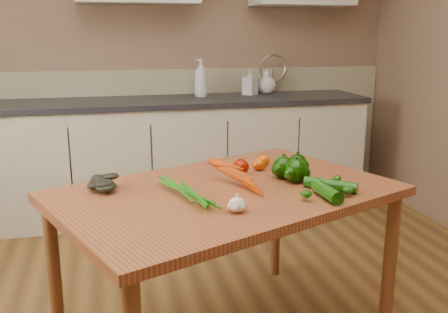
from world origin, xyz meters
name	(u,v)px	position (x,y,z in m)	size (l,w,h in m)	color
room	(214,75)	(0.00, 0.17, 1.25)	(4.04, 5.04, 2.64)	brown
counter_run	(186,154)	(0.21, 2.19, 0.46)	(2.84, 0.64, 1.14)	beige
table	(226,208)	(0.09, 0.37, 0.66)	(1.63, 1.36, 0.75)	#A65730
soap_bottle_a	(201,78)	(0.36, 2.27, 1.05)	(0.11, 0.11, 0.29)	silver
soap_bottle_b	(250,82)	(0.77, 2.30, 1.01)	(0.09, 0.10, 0.21)	silver
soap_bottle_c	(267,82)	(0.93, 2.35, 1.00)	(0.15, 0.15, 0.19)	silver
carrot_bunch	(222,182)	(0.07, 0.37, 0.78)	(0.26, 0.20, 0.07)	#CB3F04
leafy_greens	(103,179)	(-0.41, 0.49, 0.80)	(0.20, 0.18, 0.10)	black
garlic_bulb	(237,205)	(0.07, 0.10, 0.78)	(0.07, 0.07, 0.06)	white
pepper_a	(283,168)	(0.39, 0.48, 0.80)	(0.10, 0.10, 0.10)	#0C3102
pepper_b	(298,164)	(0.48, 0.53, 0.79)	(0.09, 0.09, 0.09)	#0C3102
pepper_c	(296,171)	(0.42, 0.40, 0.80)	(0.10, 0.10, 0.10)	#0C3102
tomato_a	(241,167)	(0.21, 0.58, 0.78)	(0.08, 0.08, 0.07)	#8D1002
tomato_b	(259,164)	(0.32, 0.63, 0.78)	(0.06, 0.06, 0.06)	#DD4A05
tomato_c	(263,160)	(0.37, 0.70, 0.78)	(0.06, 0.06, 0.06)	#DD4A05
zucchini_a	(331,185)	(0.52, 0.26, 0.77)	(0.05, 0.05, 0.22)	#0E4207
zucchini_b	(327,192)	(0.46, 0.16, 0.78)	(0.06, 0.06, 0.18)	#0E4207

